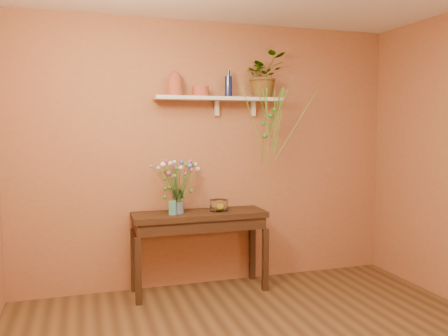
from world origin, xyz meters
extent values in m
cube|color=#9D5C3B|center=(0.00, 2.00, 1.35)|extent=(4.00, 0.04, 2.70)
cube|color=#3A2011|center=(-0.19, 1.77, 0.77)|extent=(1.32, 0.42, 0.06)
cube|color=#3A2011|center=(-0.19, 1.77, 0.69)|extent=(1.26, 0.39, 0.11)
cube|color=#3A2011|center=(-0.82, 1.59, 0.31)|extent=(0.06, 0.06, 0.63)
cube|color=#3A2011|center=(0.44, 1.59, 0.31)|extent=(0.06, 0.06, 0.63)
cube|color=#3A2011|center=(-0.82, 1.95, 0.31)|extent=(0.06, 0.06, 0.63)
cube|color=#3A2011|center=(0.44, 1.95, 0.31)|extent=(0.06, 0.06, 0.63)
cube|color=white|center=(0.05, 1.87, 1.92)|extent=(1.30, 0.24, 0.04)
cube|color=white|center=(0.05, 1.97, 1.83)|extent=(0.04, 0.05, 0.15)
cube|color=white|center=(0.45, 1.97, 1.83)|extent=(0.04, 0.05, 0.15)
cylinder|color=#BF5239|center=(-0.41, 1.84, 2.02)|extent=(0.15, 0.15, 0.17)
sphere|color=#BF5239|center=(-0.41, 1.84, 2.12)|extent=(0.11, 0.11, 0.11)
cylinder|color=#BF5239|center=(-0.15, 1.86, 1.99)|extent=(0.21, 0.21, 0.10)
cylinder|color=#101A48|center=(0.15, 1.87, 2.04)|extent=(0.10, 0.10, 0.21)
cylinder|color=#101A48|center=(0.15, 1.87, 2.18)|extent=(0.04, 0.04, 0.06)
imported|color=#357D23|center=(0.53, 1.87, 2.17)|extent=(0.48, 0.44, 0.46)
cylinder|color=#357D23|center=(0.61, 1.74, 1.84)|extent=(0.11, 0.07, 0.36)
cylinder|color=#5EA52E|center=(0.36, 1.71, 1.68)|extent=(0.30, 0.13, 0.69)
cylinder|color=#5EA52E|center=(0.50, 1.70, 1.62)|extent=(0.09, 0.15, 0.80)
cylinder|color=#357D23|center=(0.48, 1.72, 1.63)|extent=(0.03, 0.20, 0.77)
cylinder|color=#5EA52E|center=(0.63, 1.72, 1.77)|extent=(0.12, 0.23, 0.50)
cylinder|color=#5EA52E|center=(0.83, 1.73, 1.65)|extent=(0.44, 0.09, 0.73)
cylinder|color=#357D23|center=(0.58, 1.68, 1.80)|extent=(0.07, 0.20, 0.43)
cylinder|color=#5EA52E|center=(0.59, 1.66, 1.70)|extent=(0.02, 0.26, 0.65)
cylinder|color=#5EA52E|center=(0.51, 1.75, 1.82)|extent=(0.14, 0.08, 0.39)
cylinder|color=#357D23|center=(0.49, 1.73, 1.77)|extent=(0.21, 0.11, 0.50)
cylinder|color=#5EA52E|center=(0.59, 1.73, 1.69)|extent=(0.06, 0.12, 0.65)
cylinder|color=#5EA52E|center=(0.64, 1.72, 1.71)|extent=(0.09, 0.05, 0.62)
sphere|color=#357D23|center=(0.48, 1.76, 1.67)|extent=(0.05, 0.05, 0.05)
sphere|color=#357D23|center=(0.48, 1.72, 1.55)|extent=(0.05, 0.05, 0.05)
sphere|color=#357D23|center=(0.59, 1.72, 1.81)|extent=(0.05, 0.05, 0.05)
sphere|color=#357D23|center=(0.53, 1.69, 1.75)|extent=(0.05, 0.05, 0.05)
cylinder|color=white|center=(-0.40, 1.76, 0.92)|extent=(0.11, 0.11, 0.24)
cylinder|color=silver|center=(-0.40, 1.76, 0.86)|extent=(0.10, 0.10, 0.11)
cylinder|color=#386B28|center=(-0.43, 1.67, 1.09)|extent=(0.05, 0.19, 0.35)
sphere|color=#357D23|center=(-0.45, 1.58, 1.26)|extent=(0.04, 0.04, 0.04)
cylinder|color=#386B28|center=(-0.40, 1.72, 1.08)|extent=(0.02, 0.09, 0.34)
sphere|color=white|center=(-0.39, 1.68, 1.25)|extent=(0.04, 0.04, 0.04)
cylinder|color=#386B28|center=(-0.35, 1.68, 1.08)|extent=(0.10, 0.18, 0.33)
sphere|color=#B6438E|center=(-0.30, 1.59, 1.24)|extent=(0.03, 0.03, 0.03)
cylinder|color=#386B28|center=(-0.36, 1.69, 1.09)|extent=(0.09, 0.14, 0.36)
sphere|color=#5276CC|center=(-0.31, 1.62, 1.27)|extent=(0.05, 0.05, 0.05)
cylinder|color=#386B28|center=(-0.37, 1.71, 1.10)|extent=(0.07, 0.10, 0.37)
sphere|color=#569035|center=(-0.34, 1.67, 1.28)|extent=(0.04, 0.04, 0.04)
cylinder|color=#386B28|center=(-0.35, 1.73, 1.11)|extent=(0.12, 0.07, 0.40)
sphere|color=#B6438E|center=(-0.29, 1.69, 1.31)|extent=(0.03, 0.03, 0.03)
cylinder|color=#386B28|center=(-0.34, 1.72, 1.07)|extent=(0.12, 0.08, 0.32)
sphere|color=#B6438E|center=(-0.29, 1.69, 1.23)|extent=(0.04, 0.04, 0.04)
cylinder|color=#386B28|center=(-0.34, 1.77, 1.11)|extent=(0.14, 0.02, 0.38)
sphere|color=white|center=(-0.27, 1.77, 1.30)|extent=(0.04, 0.04, 0.04)
cylinder|color=#386B28|center=(-0.35, 1.75, 1.09)|extent=(0.12, 0.02, 0.35)
sphere|color=#569035|center=(-0.29, 1.74, 1.26)|extent=(0.04, 0.04, 0.04)
cylinder|color=#386B28|center=(-0.29, 1.80, 1.07)|extent=(0.22, 0.08, 0.31)
sphere|color=white|center=(-0.19, 1.83, 1.22)|extent=(0.04, 0.04, 0.04)
cylinder|color=#386B28|center=(-0.32, 1.80, 1.09)|extent=(0.17, 0.08, 0.35)
sphere|color=#357D23|center=(-0.24, 1.83, 1.26)|extent=(0.05, 0.05, 0.05)
cylinder|color=#386B28|center=(-0.30, 1.82, 1.09)|extent=(0.21, 0.13, 0.35)
sphere|color=white|center=(-0.20, 1.88, 1.26)|extent=(0.04, 0.04, 0.04)
cylinder|color=#386B28|center=(-0.36, 1.80, 1.04)|extent=(0.10, 0.10, 0.26)
sphere|color=#B6438E|center=(-0.31, 1.85, 1.17)|extent=(0.04, 0.04, 0.04)
cylinder|color=#386B28|center=(-0.37, 1.80, 1.10)|extent=(0.06, 0.09, 0.38)
sphere|color=#5276CC|center=(-0.35, 1.85, 1.29)|extent=(0.04, 0.04, 0.04)
cylinder|color=#386B28|center=(-0.40, 1.84, 1.09)|extent=(0.02, 0.16, 0.35)
sphere|color=#569035|center=(-0.39, 1.91, 1.26)|extent=(0.04, 0.04, 0.04)
cylinder|color=#386B28|center=(-0.41, 1.83, 1.02)|extent=(0.01, 0.15, 0.21)
sphere|color=#B6438E|center=(-0.41, 1.91, 1.12)|extent=(0.03, 0.03, 0.03)
cylinder|color=#386B28|center=(-0.40, 1.83, 1.08)|extent=(0.01, 0.15, 0.34)
sphere|color=#B6438E|center=(-0.41, 1.91, 1.25)|extent=(0.05, 0.05, 0.05)
cylinder|color=#386B28|center=(-0.43, 1.82, 1.10)|extent=(0.05, 0.13, 0.37)
sphere|color=white|center=(-0.45, 1.89, 1.28)|extent=(0.05, 0.05, 0.05)
cylinder|color=#386B28|center=(-0.45, 1.84, 1.06)|extent=(0.09, 0.17, 0.30)
sphere|color=#569035|center=(-0.50, 1.92, 1.21)|extent=(0.03, 0.03, 0.03)
cylinder|color=#386B28|center=(-0.48, 1.84, 1.08)|extent=(0.16, 0.16, 0.33)
sphere|color=white|center=(-0.57, 1.91, 1.24)|extent=(0.03, 0.03, 0.03)
cylinder|color=#386B28|center=(-0.46, 1.81, 1.02)|extent=(0.11, 0.11, 0.22)
sphere|color=#357D23|center=(-0.51, 1.86, 1.13)|extent=(0.03, 0.03, 0.03)
cylinder|color=#386B28|center=(-0.44, 1.77, 1.10)|extent=(0.08, 0.03, 0.37)
sphere|color=white|center=(-0.48, 1.78, 1.28)|extent=(0.03, 0.03, 0.03)
cylinder|color=#386B28|center=(-0.46, 1.77, 1.11)|extent=(0.11, 0.03, 0.40)
sphere|color=#B6438E|center=(-0.51, 1.78, 1.31)|extent=(0.03, 0.03, 0.03)
cylinder|color=#386B28|center=(-0.53, 1.77, 1.09)|extent=(0.25, 0.03, 0.35)
sphere|color=#5276CC|center=(-0.65, 1.79, 1.26)|extent=(0.03, 0.03, 0.03)
cylinder|color=#386B28|center=(-0.47, 1.73, 1.07)|extent=(0.15, 0.06, 0.31)
sphere|color=#569035|center=(-0.54, 1.71, 1.22)|extent=(0.03, 0.03, 0.03)
cylinder|color=#386B28|center=(-0.43, 1.74, 1.04)|extent=(0.06, 0.05, 0.24)
sphere|color=#B6438E|center=(-0.46, 1.71, 1.16)|extent=(0.03, 0.03, 0.03)
cylinder|color=#386B28|center=(-0.45, 1.72, 1.06)|extent=(0.10, 0.08, 0.29)
sphere|color=#B6438E|center=(-0.50, 1.68, 1.20)|extent=(0.05, 0.05, 0.05)
cylinder|color=#386B28|center=(-0.49, 1.69, 1.10)|extent=(0.17, 0.16, 0.38)
sphere|color=white|center=(-0.57, 1.61, 1.29)|extent=(0.05, 0.05, 0.05)
cylinder|color=#386B28|center=(-0.44, 1.68, 1.05)|extent=(0.07, 0.17, 0.27)
sphere|color=#569035|center=(-0.47, 1.59, 1.18)|extent=(0.04, 0.04, 0.04)
cylinder|color=#386B28|center=(-0.44, 1.68, 1.12)|extent=(0.07, 0.17, 0.40)
sphere|color=white|center=(-0.47, 1.59, 1.32)|extent=(0.03, 0.03, 0.03)
sphere|color=#357D23|center=(-0.34, 1.76, 0.97)|extent=(0.04, 0.04, 0.04)
sphere|color=#357D23|center=(-0.27, 1.77, 1.01)|extent=(0.04, 0.04, 0.04)
sphere|color=#357D23|center=(-0.53, 1.75, 0.97)|extent=(0.04, 0.04, 0.04)
sphere|color=#357D23|center=(-0.41, 1.84, 0.99)|extent=(0.04, 0.04, 0.04)
sphere|color=#357D23|center=(-0.53, 1.75, 1.05)|extent=(0.04, 0.04, 0.04)
sphere|color=#357D23|center=(-0.48, 1.73, 1.06)|extent=(0.04, 0.04, 0.04)
cylinder|color=white|center=(0.02, 1.78, 0.85)|extent=(0.18, 0.18, 0.11)
cylinder|color=white|center=(0.02, 1.78, 0.80)|extent=(0.18, 0.18, 0.01)
sphere|color=yellow|center=(0.02, 1.76, 0.84)|extent=(0.08, 0.08, 0.08)
cube|color=#2D6586|center=(-0.47, 1.71, 0.86)|extent=(0.08, 0.07, 0.13)
camera|label=1|loc=(-1.28, -2.57, 1.64)|focal=36.72mm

